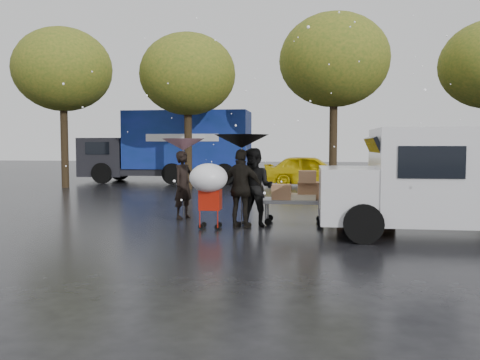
# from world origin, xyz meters

# --- Properties ---
(ground) EXTENTS (90.00, 90.00, 0.00)m
(ground) POSITION_xyz_m (0.00, 0.00, 0.00)
(ground) COLOR black
(ground) RESTS_ON ground
(person_pink) EXTENTS (0.64, 0.74, 1.71)m
(person_pink) POSITION_xyz_m (-1.63, 1.64, 0.86)
(person_pink) COLOR black
(person_pink) RESTS_ON ground
(person_middle) EXTENTS (1.02, 0.89, 1.80)m
(person_middle) POSITION_xyz_m (0.31, 0.57, 0.90)
(person_middle) COLOR black
(person_middle) RESTS_ON ground
(person_black) EXTENTS (1.12, 0.69, 1.78)m
(person_black) POSITION_xyz_m (0.03, 0.36, 0.89)
(person_black) COLOR black
(person_black) RESTS_ON ground
(umbrella_pink) EXTENTS (1.08, 1.08, 2.03)m
(umbrella_pink) POSITION_xyz_m (-1.63, 1.64, 1.88)
(umbrella_pink) COLOR #4C4C4C
(umbrella_pink) RESTS_ON ground
(umbrella_black) EXTENTS (1.21, 1.21, 2.10)m
(umbrella_black) POSITION_xyz_m (0.03, 0.36, 1.95)
(umbrella_black) COLOR #4C4C4C
(umbrella_black) RESTS_ON ground
(vendor_cart) EXTENTS (1.52, 0.80, 1.27)m
(vendor_cart) POSITION_xyz_m (1.27, 1.11, 0.73)
(vendor_cart) COLOR slate
(vendor_cart) RESTS_ON ground
(shopping_cart) EXTENTS (0.84, 0.84, 1.46)m
(shopping_cart) POSITION_xyz_m (-0.65, 0.03, 1.06)
(shopping_cart) COLOR #AD1809
(shopping_cart) RESTS_ON ground
(white_van) EXTENTS (4.91, 2.18, 2.20)m
(white_van) POSITION_xyz_m (4.36, -0.17, 1.16)
(white_van) COLOR silver
(white_van) RESTS_ON ground
(blue_truck) EXTENTS (8.30, 2.60, 3.50)m
(blue_truck) POSITION_xyz_m (-5.20, 13.65, 1.76)
(blue_truck) COLOR navy
(blue_truck) RESTS_ON ground
(box_ground_near) EXTENTS (0.53, 0.47, 0.41)m
(box_ground_near) POSITION_xyz_m (3.19, 0.87, 0.21)
(box_ground_near) COLOR olive
(box_ground_near) RESTS_ON ground
(box_ground_far) EXTENTS (0.54, 0.45, 0.37)m
(box_ground_far) POSITION_xyz_m (2.44, 1.01, 0.18)
(box_ground_far) COLOR olive
(box_ground_far) RESTS_ON ground
(yellow_taxi) EXTENTS (4.23, 1.90, 1.41)m
(yellow_taxi) POSITION_xyz_m (1.60, 11.97, 0.71)
(yellow_taxi) COLOR yellow
(yellow_taxi) RESTS_ON ground
(tree_row) EXTENTS (21.60, 4.40, 7.12)m
(tree_row) POSITION_xyz_m (-0.47, 10.00, 5.02)
(tree_row) COLOR black
(tree_row) RESTS_ON ground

